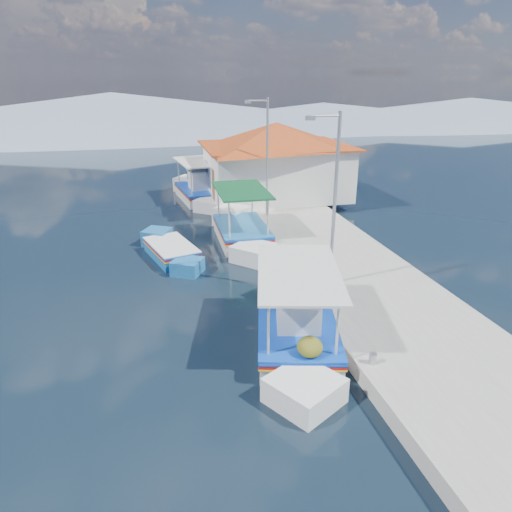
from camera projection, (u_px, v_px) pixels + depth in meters
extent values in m
plane|color=black|center=(213.00, 339.00, 14.40)|extent=(160.00, 160.00, 0.00)
cube|color=#A4A299|center=(323.00, 249.00, 21.02)|extent=(5.00, 44.00, 0.50)
cylinder|color=#A5A8AD|center=(373.00, 359.00, 12.27)|extent=(0.20, 0.20, 0.30)
cylinder|color=#A5A8AD|center=(309.00, 281.00, 16.80)|extent=(0.20, 0.20, 0.30)
cylinder|color=#A5A8AD|center=(267.00, 230.00, 22.23)|extent=(0.20, 0.20, 0.30)
cylinder|color=#A5A8AD|center=(241.00, 199.00, 27.66)|extent=(0.20, 0.20, 0.30)
cube|color=white|center=(296.00, 335.00, 14.18)|extent=(3.20, 4.77, 0.95)
cube|color=white|center=(253.00, 294.00, 16.52)|extent=(2.18, 2.18, 1.06)
cube|color=white|center=(355.00, 386.00, 11.87)|extent=(2.12, 2.12, 0.90)
cube|color=#0D3DB0|center=(297.00, 322.00, 14.02)|extent=(3.30, 4.91, 0.06)
cube|color=#A60E11|center=(297.00, 325.00, 14.05)|extent=(3.30, 4.91, 0.05)
cube|color=yellow|center=(297.00, 327.00, 14.08)|extent=(3.30, 4.91, 0.04)
cube|color=#0D3DB0|center=(297.00, 320.00, 14.00)|extent=(3.31, 4.87, 0.05)
cube|color=brown|center=(297.00, 321.00, 14.01)|extent=(3.01, 4.64, 0.05)
cube|color=white|center=(303.00, 309.00, 13.56)|extent=(1.50, 1.56, 1.11)
cube|color=silver|center=(304.00, 291.00, 13.35)|extent=(1.63, 1.69, 0.06)
cylinder|color=beige|center=(243.00, 280.00, 14.85)|extent=(0.07, 0.07, 1.61)
cylinder|color=beige|center=(291.00, 270.00, 15.61)|extent=(0.07, 0.07, 1.61)
cylinder|color=beige|center=(307.00, 333.00, 11.82)|extent=(0.07, 0.07, 1.61)
cylinder|color=beige|center=(362.00, 317.00, 12.58)|extent=(0.07, 0.07, 1.61)
cube|color=silver|center=(299.00, 272.00, 13.42)|extent=(3.31, 4.80, 0.07)
ellipsoid|color=#495215|center=(263.00, 297.00, 14.89)|extent=(0.76, 0.84, 0.57)
ellipsoid|color=#495215|center=(274.00, 288.00, 15.63)|extent=(0.64, 0.71, 0.48)
ellipsoid|color=#495215|center=(340.00, 341.00, 12.51)|extent=(0.68, 0.75, 0.51)
sphere|color=orange|center=(315.00, 284.00, 14.66)|extent=(0.40, 0.40, 0.40)
cube|color=white|center=(242.00, 236.00, 22.70)|extent=(2.27, 4.11, 1.04)
cube|color=white|center=(230.00, 218.00, 25.12)|extent=(2.22, 2.22, 1.15)
cube|color=white|center=(256.00, 255.00, 20.32)|extent=(2.16, 2.16, 0.98)
cube|color=#0D3DB0|center=(242.00, 227.00, 22.53)|extent=(2.34, 4.23, 0.07)
cube|color=#A60E11|center=(242.00, 228.00, 22.56)|extent=(2.34, 4.23, 0.05)
cube|color=yellow|center=(242.00, 230.00, 22.59)|extent=(2.34, 4.23, 0.04)
cube|color=#1A60A0|center=(242.00, 225.00, 22.50)|extent=(2.36, 4.19, 0.05)
cube|color=brown|center=(242.00, 226.00, 22.51)|extent=(2.09, 4.02, 0.05)
cylinder|color=beige|center=(217.00, 201.00, 23.52)|extent=(0.08, 0.08, 1.75)
cylinder|color=beige|center=(251.00, 198.00, 23.94)|extent=(0.08, 0.08, 1.75)
cylinder|color=beige|center=(231.00, 220.00, 20.45)|extent=(0.08, 0.08, 1.75)
cylinder|color=beige|center=(269.00, 217.00, 20.86)|extent=(0.08, 0.08, 1.75)
cube|color=#0E4826|center=(241.00, 190.00, 21.87)|extent=(2.38, 4.11, 0.08)
cube|color=#1A60A0|center=(172.00, 254.00, 20.61)|extent=(2.31, 3.28, 0.83)
cube|color=#1A60A0|center=(180.00, 237.00, 22.42)|extent=(1.54, 1.54, 0.91)
cube|color=#1A60A0|center=(162.00, 271.00, 18.82)|extent=(1.50, 1.50, 0.78)
cube|color=#0D3DB0|center=(171.00, 246.00, 20.47)|extent=(2.38, 3.38, 0.05)
cube|color=#A60E11|center=(171.00, 247.00, 20.50)|extent=(2.38, 3.38, 0.04)
cube|color=yellow|center=(171.00, 249.00, 20.52)|extent=(2.38, 3.38, 0.03)
cube|color=white|center=(171.00, 244.00, 20.45)|extent=(2.38, 3.36, 0.04)
cube|color=brown|center=(171.00, 245.00, 20.46)|extent=(2.17, 3.19, 0.04)
cube|color=white|center=(199.00, 196.00, 30.07)|extent=(2.74, 4.52, 1.01)
cube|color=white|center=(199.00, 184.00, 32.66)|extent=(2.25, 2.25, 1.11)
cube|color=white|center=(199.00, 208.00, 27.51)|extent=(2.19, 2.19, 0.95)
cube|color=#0D3DB0|center=(199.00, 189.00, 29.90)|extent=(2.83, 4.65, 0.06)
cube|color=#A60E11|center=(199.00, 190.00, 29.93)|extent=(2.83, 4.65, 0.05)
cube|color=yellow|center=(199.00, 192.00, 29.95)|extent=(2.83, 4.65, 0.04)
cube|color=#0D3DB0|center=(199.00, 188.00, 29.87)|extent=(2.84, 4.61, 0.05)
cube|color=brown|center=(199.00, 188.00, 29.88)|extent=(2.56, 4.41, 0.05)
cube|color=white|center=(199.00, 180.00, 29.37)|extent=(1.39, 1.52, 1.17)
cube|color=silver|center=(198.00, 171.00, 29.15)|extent=(1.51, 1.64, 0.06)
cylinder|color=beige|center=(185.00, 170.00, 31.14)|extent=(0.07, 0.07, 1.70)
cylinder|color=beige|center=(212.00, 169.00, 31.32)|extent=(0.07, 0.07, 1.70)
cylinder|color=beige|center=(183.00, 182.00, 27.82)|extent=(0.07, 0.07, 1.70)
cylinder|color=beige|center=(213.00, 181.00, 28.00)|extent=(0.07, 0.07, 1.70)
cube|color=silver|center=(198.00, 162.00, 29.26)|extent=(2.85, 4.53, 0.07)
cube|color=white|center=(276.00, 171.00, 28.60)|extent=(8.00, 6.00, 3.00)
cube|color=#AC3718|center=(276.00, 146.00, 28.03)|extent=(8.64, 6.48, 0.10)
pyramid|color=#AC3718|center=(276.00, 135.00, 27.79)|extent=(10.49, 10.49, 1.40)
cube|color=brown|center=(214.00, 187.00, 27.01)|extent=(0.06, 1.00, 2.00)
cube|color=#0D3DB0|center=(207.00, 168.00, 29.06)|extent=(0.06, 1.20, 0.90)
cylinder|color=#A5A8AD|center=(335.00, 203.00, 15.93)|extent=(0.12, 0.12, 6.00)
cylinder|color=#A5A8AD|center=(325.00, 116.00, 14.78)|extent=(1.00, 0.08, 0.08)
cube|color=#A5A8AD|center=(310.00, 118.00, 14.69)|extent=(0.30, 0.14, 0.14)
cylinder|color=#A5A8AD|center=(267.00, 159.00, 24.08)|extent=(0.12, 0.12, 6.00)
cylinder|color=#A5A8AD|center=(258.00, 101.00, 22.93)|extent=(1.00, 0.08, 0.08)
cube|color=#A5A8AD|center=(248.00, 102.00, 22.84)|extent=(0.30, 0.14, 0.14)
cone|color=gray|center=(113.00, 114.00, 63.13)|extent=(96.00, 96.00, 5.50)
cone|color=gray|center=(323.00, 116.00, 69.95)|extent=(76.80, 76.80, 3.80)
cone|color=gray|center=(469.00, 111.00, 75.29)|extent=(89.60, 89.60, 4.20)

